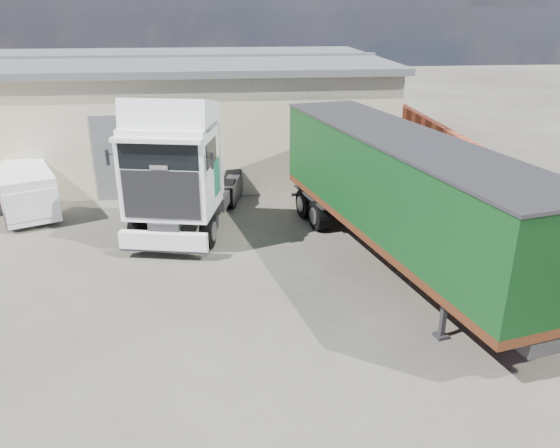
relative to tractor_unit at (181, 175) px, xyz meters
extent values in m
plane|color=#282520|center=(0.20, -6.26, -2.13)|extent=(120.00, 120.00, 0.00)
cube|color=beige|center=(-5.80, 9.74, 0.37)|extent=(30.00, 12.00, 5.00)
cube|color=#505355|center=(-5.80, 9.74, 3.02)|extent=(30.60, 12.60, 0.30)
cube|color=#505355|center=(-1.80, 3.72, -0.33)|extent=(4.00, 0.08, 3.60)
cube|color=#505355|center=(-5.80, 9.74, 3.22)|extent=(30.60, 0.40, 0.15)
cube|color=brown|center=(11.70, -0.26, -0.88)|extent=(0.35, 26.00, 2.50)
cylinder|color=black|center=(-0.29, -1.34, -1.53)|extent=(2.99, 1.77, 1.21)
cylinder|color=black|center=(0.55, 2.55, -1.53)|extent=(3.04, 1.78, 1.21)
cylinder|color=black|center=(0.88, 4.10, -1.53)|extent=(3.04, 1.78, 1.21)
cube|color=#2D2D30|center=(0.28, 1.33, -1.11)|extent=(2.58, 7.55, 0.34)
cube|color=white|center=(-0.51, -2.40, -1.51)|extent=(2.89, 0.89, 0.63)
cube|color=white|center=(-0.20, -0.95, 0.45)|extent=(3.33, 3.15, 2.79)
cube|color=black|center=(-0.48, -2.23, 0.03)|extent=(2.46, 0.59, 1.59)
cube|color=black|center=(-0.47, -2.21, 1.28)|extent=(2.51, 0.59, 0.85)
cube|color=white|center=(-0.16, -0.73, 2.24)|extent=(3.22, 2.75, 1.40)
cube|color=#0D5F49|center=(-1.51, -0.21, 0.14)|extent=(0.19, 0.84, 1.25)
cube|color=#0D5F49|center=(1.29, -0.81, 0.14)|extent=(0.19, 0.84, 1.25)
cylinder|color=#2D2D30|center=(0.59, 2.77, -0.87)|extent=(1.49, 1.49, 0.14)
cube|color=#2D2D30|center=(6.77, -7.73, -1.56)|extent=(0.37, 0.37, 1.15)
cube|color=#2D2D30|center=(8.61, -7.31, -1.56)|extent=(0.37, 0.37, 1.15)
cylinder|color=black|center=(5.88, 0.47, -1.58)|extent=(2.84, 1.67, 1.11)
cube|color=#2D2D30|center=(6.82, -3.65, -1.20)|extent=(3.58, 12.39, 0.37)
cube|color=#522512|center=(6.82, -3.65, -0.85)|extent=(5.31, 12.79, 0.25)
cube|color=black|center=(6.82, -3.65, 0.63)|extent=(5.31, 12.79, 2.71)
cube|color=#2D2D30|center=(6.82, -3.65, 2.01)|extent=(5.38, 12.86, 0.08)
cylinder|color=black|center=(-5.70, 1.18, -1.81)|extent=(1.99, 1.37, 0.65)
cylinder|color=black|center=(-6.99, 4.06, -1.81)|extent=(1.99, 1.37, 0.65)
cube|color=white|center=(-6.35, 2.62, -1.10)|extent=(3.56, 4.90, 1.68)
cube|color=white|center=(-5.58, 0.91, -1.15)|extent=(2.03, 1.55, 1.08)
cube|color=black|center=(-5.66, 1.09, -0.61)|extent=(1.61, 0.78, 0.59)
camera|label=1|loc=(1.51, -18.85, 5.65)|focal=35.00mm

